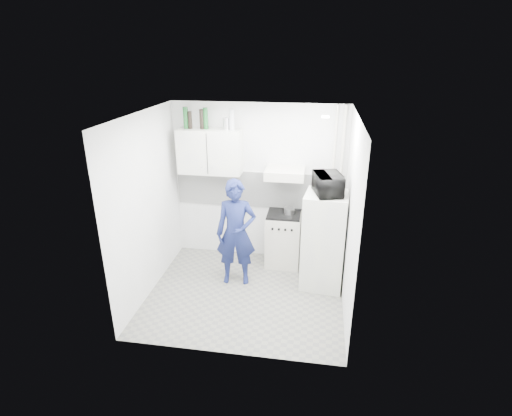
# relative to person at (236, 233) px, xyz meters

# --- Properties ---
(floor) EXTENTS (2.80, 2.80, 0.00)m
(floor) POSITION_rel_person_xyz_m (0.20, -0.33, -0.82)
(floor) COLOR slate
(floor) RESTS_ON ground
(ceiling) EXTENTS (2.80, 2.80, 0.00)m
(ceiling) POSITION_rel_person_xyz_m (0.20, -0.33, 1.78)
(ceiling) COLOR white
(ceiling) RESTS_ON wall_back
(wall_back) EXTENTS (2.80, 0.00, 2.80)m
(wall_back) POSITION_rel_person_xyz_m (0.20, 0.92, 0.48)
(wall_back) COLOR silver
(wall_back) RESTS_ON floor
(wall_left) EXTENTS (0.00, 2.60, 2.60)m
(wall_left) POSITION_rel_person_xyz_m (-1.20, -0.33, 0.48)
(wall_left) COLOR silver
(wall_left) RESTS_ON floor
(wall_right) EXTENTS (0.00, 2.60, 2.60)m
(wall_right) POSITION_rel_person_xyz_m (1.60, -0.33, 0.48)
(wall_right) COLOR silver
(wall_right) RESTS_ON floor
(person) EXTENTS (0.64, 0.46, 1.64)m
(person) POSITION_rel_person_xyz_m (0.00, 0.00, 0.00)
(person) COLOR #151D4C
(person) RESTS_ON floor
(stove) EXTENTS (0.55, 0.55, 0.88)m
(stove) POSITION_rel_person_xyz_m (0.65, 0.67, -0.38)
(stove) COLOR beige
(stove) RESTS_ON floor
(fridge) EXTENTS (0.67, 0.67, 1.46)m
(fridge) POSITION_rel_person_xyz_m (1.30, 0.12, -0.09)
(fridge) COLOR white
(fridge) RESTS_ON floor
(stove_top) EXTENTS (0.53, 0.53, 0.03)m
(stove_top) POSITION_rel_person_xyz_m (0.65, 0.67, 0.08)
(stove_top) COLOR black
(stove_top) RESTS_ON stove
(saucepan) EXTENTS (0.17, 0.17, 0.09)m
(saucepan) POSITION_rel_person_xyz_m (0.73, 0.66, 0.14)
(saucepan) COLOR silver
(saucepan) RESTS_ON stove_top
(microwave) EXTENTS (0.59, 0.47, 0.29)m
(microwave) POSITION_rel_person_xyz_m (1.30, 0.12, 0.79)
(microwave) COLOR black
(microwave) RESTS_ON fridge
(bottle_a) EXTENTS (0.08, 0.08, 0.33)m
(bottle_a) POSITION_rel_person_xyz_m (-0.92, 0.74, 1.55)
(bottle_a) COLOR #144C1E
(bottle_a) RESTS_ON upper_cabinet
(bottle_b) EXTENTS (0.07, 0.07, 0.26)m
(bottle_b) POSITION_rel_person_xyz_m (-0.86, 0.74, 1.51)
(bottle_b) COLOR black
(bottle_b) RESTS_ON upper_cabinet
(bottle_c) EXTENTS (0.07, 0.07, 0.30)m
(bottle_c) POSITION_rel_person_xyz_m (-0.66, 0.74, 1.53)
(bottle_c) COLOR black
(bottle_c) RESTS_ON upper_cabinet
(bottle_d) EXTENTS (0.07, 0.07, 0.33)m
(bottle_d) POSITION_rel_person_xyz_m (-0.60, 0.74, 1.55)
(bottle_d) COLOR #144C1E
(bottle_d) RESTS_ON upper_cabinet
(canister_b) EXTENTS (0.10, 0.10, 0.18)m
(canister_b) POSITION_rel_person_xyz_m (-0.28, 0.74, 1.47)
(canister_b) COLOR silver
(canister_b) RESTS_ON upper_cabinet
(bottle_e) EXTENTS (0.08, 0.08, 0.31)m
(bottle_e) POSITION_rel_person_xyz_m (-0.19, 0.74, 1.54)
(bottle_e) COLOR #B2B7BC
(bottle_e) RESTS_ON upper_cabinet
(upper_cabinet) EXTENTS (1.00, 0.35, 0.70)m
(upper_cabinet) POSITION_rel_person_xyz_m (-0.55, 0.74, 1.03)
(upper_cabinet) COLOR white
(upper_cabinet) RESTS_ON wall_back
(range_hood) EXTENTS (0.60, 0.50, 0.14)m
(range_hood) POSITION_rel_person_xyz_m (0.65, 0.67, 0.75)
(range_hood) COLOR beige
(range_hood) RESTS_ON wall_back
(backsplash) EXTENTS (2.74, 0.03, 0.60)m
(backsplash) POSITION_rel_person_xyz_m (0.20, 0.90, 0.38)
(backsplash) COLOR white
(backsplash) RESTS_ON wall_back
(pipe_a) EXTENTS (0.05, 0.05, 2.60)m
(pipe_a) POSITION_rel_person_xyz_m (1.50, 0.84, 0.48)
(pipe_a) COLOR beige
(pipe_a) RESTS_ON floor
(pipe_b) EXTENTS (0.04, 0.04, 2.60)m
(pipe_b) POSITION_rel_person_xyz_m (1.38, 0.84, 0.48)
(pipe_b) COLOR beige
(pipe_b) RESTS_ON floor
(ceiling_spot_fixture) EXTENTS (0.10, 0.10, 0.02)m
(ceiling_spot_fixture) POSITION_rel_person_xyz_m (1.20, -0.13, 1.75)
(ceiling_spot_fixture) COLOR white
(ceiling_spot_fixture) RESTS_ON ceiling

